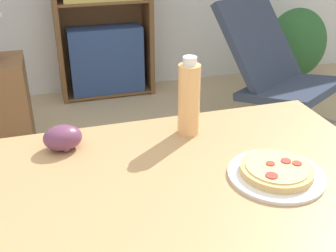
{
  "coord_description": "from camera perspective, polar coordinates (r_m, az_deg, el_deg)",
  "views": [
    {
      "loc": [
        -0.19,
        -0.84,
        1.37
      ],
      "look_at": [
        0.14,
        0.24,
        0.79
      ],
      "focal_mm": 45.0,
      "sensor_mm": 36.0,
      "label": 1
    }
  ],
  "objects": [
    {
      "name": "dining_table",
      "position": [
        1.14,
        2.68,
        -12.83
      ],
      "size": [
        1.18,
        0.87,
        0.73
      ],
      "color": "tan",
      "rests_on": "ground_plane"
    },
    {
      "name": "grape_bunch",
      "position": [
        1.29,
        -14.05,
        -1.63
      ],
      "size": [
        0.12,
        0.09,
        0.08
      ],
      "color": "#6B3856",
      "rests_on": "dining_table"
    },
    {
      "name": "potted_plant_floor",
      "position": [
        3.76,
        16.94,
        10.31
      ],
      "size": [
        0.51,
        0.43,
        0.68
      ],
      "color": "#BCB2A3",
      "rests_on": "ground_plane"
    },
    {
      "name": "drink_bottle",
      "position": [
        1.31,
        2.85,
        3.74
      ],
      "size": [
        0.07,
        0.07,
        0.25
      ],
      "color": "#EFB270",
      "rests_on": "dining_table"
    },
    {
      "name": "pizza_on_plate",
      "position": [
        1.17,
        14.46,
        -6.03
      ],
      "size": [
        0.26,
        0.26,
        0.04
      ],
      "color": "white",
      "rests_on": "dining_table"
    },
    {
      "name": "lounge_chair_far",
      "position": [
        2.9,
        14.42,
        4.25
      ],
      "size": [
        0.82,
        0.94,
        0.88
      ],
      "rotation": [
        0.0,
        0.0,
        0.52
      ],
      "color": "slate",
      "rests_on": "ground_plane"
    },
    {
      "name": "side_table",
      "position": [
        2.64,
        -21.75,
        1.58
      ],
      "size": [
        0.34,
        0.34,
        0.64
      ],
      "color": "brown",
      "rests_on": "ground_plane"
    },
    {
      "name": "bookshelf",
      "position": [
        3.4,
        -8.85,
        15.32
      ],
      "size": [
        0.75,
        0.27,
        1.52
      ],
      "color": "brown",
      "rests_on": "ground_plane"
    }
  ]
}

